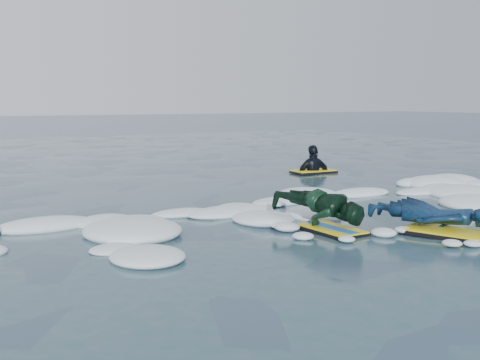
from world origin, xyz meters
The scene contains 5 objects.
ground centered at (0.00, 0.00, 0.00)m, with size 120.00×120.00×0.00m, color #1C3144.
foam_band centered at (0.00, 1.03, 0.00)m, with size 12.00×3.10×0.30m, color white, non-canonical shape.
prone_woman_unit centered at (1.07, -1.03, 0.21)m, with size 1.16×1.67×0.41m.
prone_child_unit centered at (-0.04, -0.22, 0.27)m, with size 0.82×1.40×0.52m.
waiting_rider_unit centered at (3.40, 4.73, -0.09)m, with size 1.01×0.57×1.50m.
Camera 1 is at (-4.63, -6.29, 1.65)m, focal length 45.00 mm.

